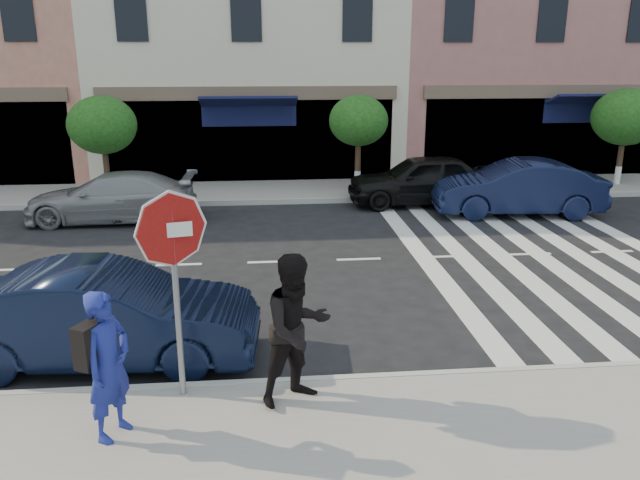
# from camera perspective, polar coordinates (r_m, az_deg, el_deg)

# --- Properties ---
(ground) EXTENTS (120.00, 120.00, 0.00)m
(ground) POSITION_cam_1_polar(r_m,az_deg,el_deg) (10.22, -4.19, -9.27)
(ground) COLOR black
(ground) RESTS_ON ground
(sidewalk_far) EXTENTS (60.00, 3.00, 0.15)m
(sidewalk_far) POSITION_cam_1_polar(r_m,az_deg,el_deg) (20.66, -4.94, 4.44)
(sidewalk_far) COLOR gray
(sidewalk_far) RESTS_ON ground
(building_centre) EXTENTS (11.00, 9.00, 11.00)m
(building_centre) POSITION_cam_1_polar(r_m,az_deg,el_deg) (26.20, -6.57, 18.95)
(building_centre) COLOR beige
(building_centre) RESTS_ON ground
(building_east_mid) EXTENTS (13.00, 9.00, 13.00)m
(building_east_mid) POSITION_cam_1_polar(r_m,az_deg,el_deg) (28.72, 19.72, 19.94)
(building_east_mid) COLOR #AD6C67
(building_east_mid) RESTS_ON ground
(street_tree_wb) EXTENTS (2.10, 2.10, 3.06)m
(street_tree_wb) POSITION_cam_1_polar(r_m,az_deg,el_deg) (20.68, -19.29, 9.86)
(street_tree_wb) COLOR #473323
(street_tree_wb) RESTS_ON sidewalk_far
(street_tree_c) EXTENTS (1.90, 1.90, 3.04)m
(street_tree_c) POSITION_cam_1_polar(r_m,az_deg,el_deg) (20.34, 3.54, 10.79)
(street_tree_c) COLOR #473323
(street_tree_c) RESTS_ON sidewalk_far
(street_tree_ea) EXTENTS (2.20, 2.20, 3.19)m
(street_tree_ea) POSITION_cam_1_polar(r_m,az_deg,el_deg) (23.47, 26.17, 10.03)
(street_tree_ea) COLOR #473323
(street_tree_ea) RESTS_ON sidewalk_far
(stop_sign) EXTENTS (0.96, 0.24, 2.76)m
(stop_sign) POSITION_cam_1_polar(r_m,az_deg,el_deg) (7.88, -13.28, -1.02)
(stop_sign) COLOR gray
(stop_sign) RESTS_ON sidewalk_near
(photographer) EXTENTS (0.69, 0.78, 1.81)m
(photographer) POSITION_cam_1_polar(r_m,az_deg,el_deg) (7.66, -18.79, -10.79)
(photographer) COLOR navy
(photographer) RESTS_ON sidewalk_near
(walker) EXTENTS (1.21, 1.12, 1.98)m
(walker) POSITION_cam_1_polar(r_m,az_deg,el_deg) (7.93, -2.13, -8.15)
(walker) COLOR black
(walker) RESTS_ON sidewalk_near
(car_near_mid) EXTENTS (4.58, 1.83, 1.48)m
(car_near_mid) POSITION_cam_1_polar(r_m,az_deg,el_deg) (9.83, -19.05, -6.57)
(car_near_mid) COLOR black
(car_near_mid) RESTS_ON ground
(car_far_left) EXTENTS (4.63, 1.95, 1.33)m
(car_far_left) POSITION_cam_1_polar(r_m,az_deg,el_deg) (18.04, -18.55, 3.72)
(car_far_left) COLOR gray
(car_far_left) RESTS_ON ground
(car_far_mid) EXTENTS (4.51, 1.86, 1.53)m
(car_far_mid) POSITION_cam_1_polar(r_m,az_deg,el_deg) (19.27, 9.28, 5.48)
(car_far_mid) COLOR black
(car_far_mid) RESTS_ON ground
(car_far_right) EXTENTS (4.85, 2.05, 1.56)m
(car_far_right) POSITION_cam_1_polar(r_m,az_deg,el_deg) (18.64, 17.58, 4.57)
(car_far_right) COLOR black
(car_far_right) RESTS_ON ground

